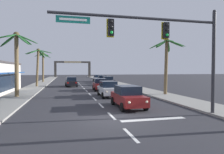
{
  "coord_description": "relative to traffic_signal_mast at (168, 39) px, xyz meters",
  "views": [
    {
      "loc": [
        -2.8,
        -11.17,
        2.9
      ],
      "look_at": [
        1.73,
        8.0,
        2.2
      ],
      "focal_mm": 31.49,
      "sensor_mm": 36.0,
      "label": 1
    }
  ],
  "objects": [
    {
      "name": "palm_left_third",
      "position": [
        -10.6,
        24.53,
        0.02
      ],
      "size": [
        4.44,
        4.35,
        6.56
      ],
      "color": "brown",
      "rests_on": "ground"
    },
    {
      "name": "town_gateway_arch",
      "position": [
        -3.22,
        70.3,
        -0.55
      ],
      "size": [
        14.45,
        0.9,
        6.47
      ],
      "color": "#423D38",
      "rests_on": "ground"
    },
    {
      "name": "traffic_signal_mast",
      "position": [
        0.0,
        0.0,
        0.0
      ],
      "size": [
        10.28,
        0.41,
        6.75
      ],
      "color": "#2D2D33",
      "rests_on": "ground"
    },
    {
      "name": "lane_markings",
      "position": [
        -2.81,
        20.85,
        -4.74
      ],
      "size": [
        4.28,
        88.59,
        0.01
      ],
      "color": "silver",
      "rests_on": "ground"
    },
    {
      "name": "sedan_lead_at_stop_bar",
      "position": [
        -1.34,
        3.66,
        -3.89
      ],
      "size": [
        1.95,
        4.45,
        1.68
      ],
      "color": "maroon",
      "rests_on": "ground"
    },
    {
      "name": "palm_left_farthest",
      "position": [
        -11.13,
        37.73,
        -0.02
      ],
      "size": [
        3.71,
        3.79,
        7.07
      ],
      "color": "brown",
      "rests_on": "ground"
    },
    {
      "name": "sedan_parked_far_kerb",
      "position": [
        1.88,
        38.26,
        -3.89
      ],
      "size": [
        2.07,
        4.5,
        1.68
      ],
      "color": "silver",
      "rests_on": "ground"
    },
    {
      "name": "palm_left_second",
      "position": [
        -10.95,
        11.3,
        0.07
      ],
      "size": [
        4.36,
        4.67,
        6.85
      ],
      "color": "brown",
      "rests_on": "ground"
    },
    {
      "name": "ground_plane",
      "position": [
        -3.22,
        0.38,
        -4.75
      ],
      "size": [
        220.0,
        220.0,
        0.0
      ],
      "primitive_type": "plane",
      "color": "#2D2D33"
    },
    {
      "name": "sedan_fifth_in_queue",
      "position": [
        -1.24,
        16.77,
        -3.89
      ],
      "size": [
        2.11,
        4.51,
        1.68
      ],
      "color": "maroon",
      "rests_on": "ground"
    },
    {
      "name": "sedan_third_in_queue",
      "position": [
        -1.47,
        10.22,
        -3.89
      ],
      "size": [
        1.97,
        4.46,
        1.68
      ],
      "color": "silver",
      "rests_on": "ground"
    },
    {
      "name": "sedan_oncoming_far",
      "position": [
        -5.09,
        24.42,
        -3.89
      ],
      "size": [
        2.1,
        4.51,
        1.68
      ],
      "color": "black",
      "rests_on": "ground"
    },
    {
      "name": "sedan_parked_nearest_kerb",
      "position": [
        1.89,
        26.11,
        -3.89
      ],
      "size": [
        1.99,
        4.47,
        1.68
      ],
      "color": "black",
      "rests_on": "ground"
    },
    {
      "name": "sidewalk_right",
      "position": [
        4.58,
        20.38,
        -4.68
      ],
      "size": [
        3.2,
        110.0,
        0.14
      ],
      "primitive_type": "cube",
      "color": "gray",
      "rests_on": "ground"
    },
    {
      "name": "palm_right_second",
      "position": [
        5.24,
        9.67,
        -0.04
      ],
      "size": [
        4.01,
        4.26,
        6.57
      ],
      "color": "brown",
      "rests_on": "ground"
    },
    {
      "name": "sedan_parked_mid_kerb",
      "position": [
        1.97,
        32.6,
        -3.89
      ],
      "size": [
        2.0,
        4.47,
        1.68
      ],
      "color": "#4C515B",
      "rests_on": "ground"
    },
    {
      "name": "sidewalk_left",
      "position": [
        -11.02,
        20.38,
        -4.68
      ],
      "size": [
        3.2,
        110.0,
        0.14
      ],
      "primitive_type": "cube",
      "color": "gray",
      "rests_on": "ground"
    }
  ]
}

